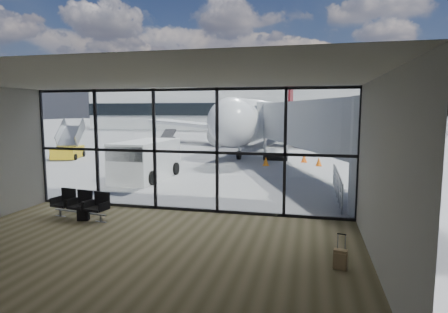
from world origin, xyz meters
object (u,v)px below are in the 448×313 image
at_px(backpack, 83,213).
at_px(suitcase, 340,259).
at_px(belt_loader, 166,142).
at_px(mobile_stairs, 68,151).
at_px(service_van, 145,160).
at_px(seating_row, 82,203).
at_px(airliner, 272,119).

relative_size(backpack, suitcase, 0.65).
height_order(belt_loader, mobile_stairs, mobile_stairs).
xyz_separation_m(suitcase, service_van, (-9.44, 9.78, 0.81)).
distance_m(seating_row, suitcase, 8.68).
bearing_deg(belt_loader, service_van, -78.24).
distance_m(seating_row, belt_loader, 24.82).
relative_size(suitcase, mobile_stairs, 0.22).
bearing_deg(seating_row, mobile_stairs, 136.48).
xyz_separation_m(belt_loader, mobile_stairs, (-4.27, -9.49, -0.01)).
bearing_deg(airliner, suitcase, -76.97).
bearing_deg(belt_loader, airliner, 26.35).
bearing_deg(belt_loader, seating_row, -81.27).
distance_m(airliner, belt_loader, 12.05).
height_order(seating_row, suitcase, seating_row).
bearing_deg(mobile_stairs, seating_row, -70.48).
bearing_deg(suitcase, seating_row, 177.03).
bearing_deg(belt_loader, mobile_stairs, -120.91).
bearing_deg(belt_loader, suitcase, -67.07).
height_order(suitcase, mobile_stairs, mobile_stairs).
bearing_deg(airliner, backpack, -91.55).
relative_size(backpack, mobile_stairs, 0.14).
xyz_separation_m(backpack, belt_loader, (-6.79, 24.16, 0.34)).
distance_m(suitcase, belt_loader, 30.25).
relative_size(backpack, airliner, 0.02).
bearing_deg(seating_row, backpack, -41.78).
distance_m(backpack, suitcase, 8.44).
xyz_separation_m(seating_row, belt_loader, (-6.61, 23.93, 0.07)).
relative_size(backpack, belt_loader, 0.14).
bearing_deg(seating_row, service_van, 107.85).
xyz_separation_m(service_van, mobile_stairs, (-9.78, 7.02, -0.47)).
height_order(suitcase, service_van, service_van).
height_order(service_van, mobile_stairs, mobile_stairs).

